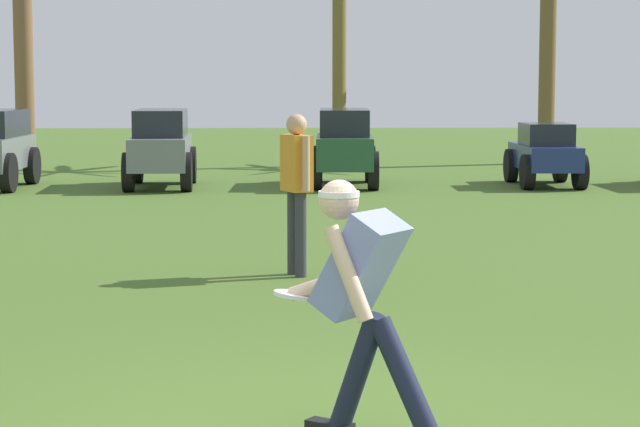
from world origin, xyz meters
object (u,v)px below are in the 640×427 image
Objects in this scene: parked_car_slot_e at (545,154)px; palm_tree_far_right at (549,19)px; frisbee_in_flight at (298,295)px; parked_car_slot_c at (161,146)px; palm_tree_right_of_centre at (339,5)px; frisbee_thrower at (362,297)px; parked_car_slot_d at (344,145)px; teammate_midfield at (297,179)px.

palm_tree_far_right is at bearing 77.89° from parked_car_slot_e.
frisbee_in_flight is 14.98m from parked_car_slot_c.
palm_tree_right_of_centre is at bearing -173.58° from palm_tree_far_right.
palm_tree_far_right is (5.68, 20.50, 2.44)m from frisbee_in_flight.
parked_car_slot_c is at bearing 99.48° from frisbee_thrower.
palm_tree_right_of_centre is (0.11, 4.98, 2.69)m from parked_car_slot_d.
parked_car_slot_e is at bearing 65.57° from teammate_midfield.
teammate_midfield is at bearing -110.14° from palm_tree_far_right.
frisbee_thrower reaches higher than frisbee_in_flight.
parked_car_slot_c is 10.04m from palm_tree_far_right.
palm_tree_right_of_centre is 1.00× the size of palm_tree_far_right.
frisbee_in_flight is (-0.33, 0.47, -0.07)m from frisbee_thrower.
palm_tree_right_of_centre is (-3.40, 5.10, 2.85)m from parked_car_slot_e.
teammate_midfield reaches higher than frisbee_thrower.
frisbee_thrower is 0.57× the size of parked_car_slot_d.
parked_car_slot_d is 7.64m from palm_tree_far_right.
parked_car_slot_d is at bearing -91.27° from palm_tree_right_of_centre.
palm_tree_far_right is at bearing 69.86° from teammate_midfield.
palm_tree_right_of_centre is at bearing 57.44° from parked_car_slot_c.
palm_tree_far_right is at bearing 35.71° from parked_car_slot_c.
frisbee_thrower is 0.57× the size of parked_car_slot_c.
parked_car_slot_d is at bearing 3.42° from parked_car_slot_c.
teammate_midfield is 0.71× the size of parked_car_slot_e.
frisbee_thrower is at bearing -105.13° from parked_car_slot_e.
frisbee_in_flight is at bearing -90.45° from teammate_midfield.
frisbee_in_flight is 15.03m from parked_car_slot_d.
frisbee_thrower is 0.89× the size of teammate_midfield.
palm_tree_right_of_centre is at bearing 87.91° from frisbee_thrower.
palm_tree_far_right is at bearing 74.50° from frisbee_in_flight.
parked_car_slot_e is at bearing -102.11° from palm_tree_far_right.
parked_car_slot_d is at bearing -130.66° from palm_tree_far_right.
frisbee_thrower is at bearing -92.09° from palm_tree_right_of_centre.
parked_car_slot_e is at bearing 74.87° from frisbee_thrower.
parked_car_slot_e is (4.15, 15.36, -0.22)m from frisbee_thrower.
palm_tree_far_right is (4.61, 0.52, -0.26)m from palm_tree_right_of_centre.
parked_car_slot_e is at bearing 73.25° from frisbee_in_flight.
parked_car_slot_d is 0.46× the size of palm_tree_right_of_centre.
palm_tree_far_right reaches higher than palm_tree_right_of_centre.
teammate_midfield is at bearing 92.94° from frisbee_thrower.
frisbee_in_flight is at bearing -106.75° from parked_car_slot_e.
palm_tree_far_right reaches higher than frisbee_thrower.
frisbee_in_flight is 20.19m from palm_tree_right_of_centre.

